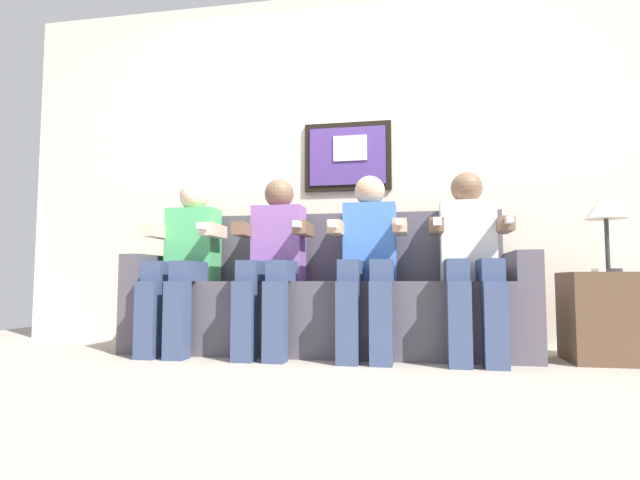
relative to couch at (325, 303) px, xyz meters
The scene contains 10 objects.
ground_plane 0.45m from the couch, 90.00° to the right, with size 6.37×6.37×0.00m, color #9E9384.
back_wall_assembly 1.08m from the couch, 89.69° to the left, with size 4.90×0.10×2.60m.
couch is the anchor object (origin of this frame).
person_leftmost 0.94m from the couch, 169.18° to the right, with size 0.46×0.56×1.11m.
person_left_center 0.45m from the couch, 150.14° to the right, with size 0.46×0.56×1.11m.
person_right_center 0.45m from the couch, 29.90° to the right, with size 0.46×0.56×1.11m.
person_rightmost 0.94m from the couch, 10.85° to the right, with size 0.46×0.56×1.11m.
side_table_right 1.60m from the couch, ahead, with size 0.40×0.40×0.50m.
table_lamp 1.72m from the couch, ahead, with size 0.22×0.22×0.46m.
spare_remote_on_table 1.59m from the couch, ahead, with size 0.04×0.13×0.02m, color white.
Camera 1 is at (0.57, -2.94, 0.45)m, focal length 29.05 mm.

